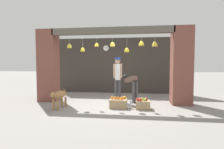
% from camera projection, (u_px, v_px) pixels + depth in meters
% --- Properties ---
extents(ground_plane, '(60.00, 60.00, 0.00)m').
position_uv_depth(ground_plane, '(111.00, 104.00, 6.47)').
color(ground_plane, gray).
extents(shop_back_wall, '(6.44, 0.12, 2.83)m').
position_uv_depth(shop_back_wall, '(118.00, 66.00, 9.04)').
color(shop_back_wall, '#38332D').
rests_on(shop_back_wall, ground_plane).
extents(shop_pillar_left, '(0.70, 0.60, 2.83)m').
position_uv_depth(shop_pillar_left, '(48.00, 66.00, 7.01)').
color(shop_pillar_left, brown).
rests_on(shop_pillar_left, ground_plane).
extents(shop_pillar_right, '(0.70, 0.60, 2.83)m').
position_uv_depth(shop_pillar_right, '(181.00, 66.00, 6.36)').
color(shop_pillar_right, brown).
rests_on(shop_pillar_right, ground_plane).
extents(storefront_awning, '(4.54, 0.29, 0.93)m').
position_uv_depth(storefront_awning, '(111.00, 32.00, 6.44)').
color(storefront_awning, '#5B564C').
extents(dog, '(0.34, 0.92, 0.65)m').
position_uv_depth(dog, '(59.00, 96.00, 5.73)').
color(dog, '#9E7042').
rests_on(dog, ground_plane).
extents(shopkeeper, '(0.34, 0.29, 1.74)m').
position_uv_depth(shopkeeper, '(118.00, 75.00, 6.89)').
color(shopkeeper, '#424247').
rests_on(shopkeeper, ground_plane).
extents(worker_stooping, '(0.62, 0.70, 1.06)m').
position_uv_depth(worker_stooping, '(132.00, 84.00, 6.82)').
color(worker_stooping, '#424247').
rests_on(worker_stooping, ground_plane).
extents(fruit_crate_oranges, '(0.58, 0.38, 0.39)m').
position_uv_depth(fruit_crate_oranges, '(118.00, 103.00, 5.88)').
color(fruit_crate_oranges, tan).
rests_on(fruit_crate_oranges, ground_plane).
extents(fruit_crate_apples, '(0.46, 0.36, 0.37)m').
position_uv_depth(fruit_crate_apples, '(143.00, 104.00, 5.74)').
color(fruit_crate_apples, tan).
rests_on(fruit_crate_apples, ground_plane).
extents(water_bottle, '(0.07, 0.07, 0.25)m').
position_uv_depth(water_bottle, '(131.00, 105.00, 5.77)').
color(water_bottle, silver).
rests_on(water_bottle, ground_plane).
extents(wall_clock, '(0.30, 0.03, 0.30)m').
position_uv_depth(wall_clock, '(106.00, 48.00, 8.99)').
color(wall_clock, black).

